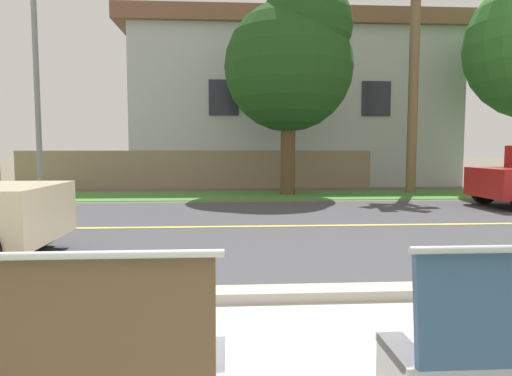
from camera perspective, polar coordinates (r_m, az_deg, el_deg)
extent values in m
plane|color=#665B4C|center=(9.99, -1.38, -3.44)|extent=(140.00, 140.00, 0.00)
cube|color=#ADA89E|center=(4.47, 1.63, -13.17)|extent=(44.00, 0.30, 0.11)
cube|color=#424247|center=(8.51, -0.97, -4.86)|extent=(52.00, 8.00, 0.01)
cube|color=#E0CC4C|center=(8.51, -0.97, -4.82)|extent=(48.00, 0.14, 0.01)
cube|color=#478438|center=(14.20, -2.07, -0.95)|extent=(48.00, 2.80, 0.02)
cube|color=silver|center=(2.56, -27.72, -18.92)|extent=(1.96, 0.44, 0.05)
cylinder|color=black|center=(7.45, -25.68, -4.26)|extent=(0.64, 0.18, 0.64)
cylinder|color=black|center=(13.52, 26.64, -0.42)|extent=(0.64, 0.18, 0.64)
cylinder|color=gray|center=(14.97, -25.81, 13.78)|extent=(0.16, 0.16, 7.77)
cylinder|color=brown|center=(14.48, 4.01, 4.07)|extent=(0.47, 0.47, 2.50)
sphere|color=#1E4719|center=(14.70, 4.07, 14.85)|extent=(4.00, 4.00, 4.00)
sphere|color=#1E4719|center=(14.74, 6.31, 19.58)|extent=(2.80, 2.80, 2.80)
cylinder|color=brown|center=(16.03, 19.12, 12.82)|extent=(0.32, 0.32, 7.47)
cube|color=gray|center=(17.07, -7.39, 2.31)|extent=(13.00, 0.36, 1.40)
cube|color=#B7BCC1|center=(20.47, 4.14, 9.30)|extent=(12.70, 6.40, 6.08)
cube|color=brown|center=(21.00, 4.20, 18.42)|extent=(13.72, 6.91, 0.60)
cube|color=#232833|center=(17.10, -4.06, 11.21)|extent=(1.10, 0.06, 1.30)
cube|color=#232833|center=(18.00, 14.80, 10.75)|extent=(1.10, 0.06, 1.30)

